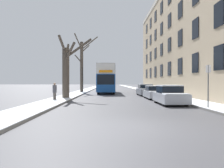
{
  "coord_description": "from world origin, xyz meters",
  "views": [
    {
      "loc": [
        -1.12,
        -7.95,
        1.67
      ],
      "look_at": [
        -0.68,
        20.72,
        1.44
      ],
      "focal_mm": 35.0,
      "sensor_mm": 36.0,
      "label": 1
    }
  ],
  "objects_px": {
    "bare_tree_left_0": "(67,69)",
    "parked_car_0": "(170,95)",
    "bare_tree_left_1": "(82,65)",
    "pedestrian_left_sidewalk": "(55,91)",
    "double_decker_bus": "(106,78)",
    "parked_car_1": "(154,93)",
    "parked_car_2": "(145,90)",
    "street_sign_post": "(208,84)"
  },
  "relations": [
    {
      "from": "bare_tree_left_1",
      "to": "pedestrian_left_sidewalk",
      "type": "bearing_deg",
      "value": -92.21
    },
    {
      "from": "parked_car_1",
      "to": "street_sign_post",
      "type": "relative_size",
      "value": 1.49
    },
    {
      "from": "parked_car_1",
      "to": "bare_tree_left_0",
      "type": "bearing_deg",
      "value": -178.43
    },
    {
      "from": "double_decker_bus",
      "to": "street_sign_post",
      "type": "height_order",
      "value": "double_decker_bus"
    },
    {
      "from": "double_decker_bus",
      "to": "parked_car_0",
      "type": "bearing_deg",
      "value": -74.26
    },
    {
      "from": "bare_tree_left_1",
      "to": "parked_car_1",
      "type": "bearing_deg",
      "value": -54.49
    },
    {
      "from": "double_decker_bus",
      "to": "parked_car_1",
      "type": "relative_size",
      "value": 2.66
    },
    {
      "from": "double_decker_bus",
      "to": "pedestrian_left_sidewalk",
      "type": "xyz_separation_m",
      "value": [
        -4.39,
        -14.77,
        -1.51
      ]
    },
    {
      "from": "parked_car_1",
      "to": "bare_tree_left_1",
      "type": "bearing_deg",
      "value": 125.51
    },
    {
      "from": "parked_car_0",
      "to": "bare_tree_left_0",
      "type": "bearing_deg",
      "value": 148.99
    },
    {
      "from": "double_decker_bus",
      "to": "street_sign_post",
      "type": "xyz_separation_m",
      "value": [
        6.35,
        -21.1,
        -0.85
      ]
    },
    {
      "from": "bare_tree_left_0",
      "to": "pedestrian_left_sidewalk",
      "type": "bearing_deg",
      "value": -104.84
    },
    {
      "from": "parked_car_1",
      "to": "parked_car_0",
      "type": "bearing_deg",
      "value": -90.0
    },
    {
      "from": "parked_car_0",
      "to": "street_sign_post",
      "type": "relative_size",
      "value": 1.48
    },
    {
      "from": "bare_tree_left_0",
      "to": "bare_tree_left_1",
      "type": "relative_size",
      "value": 0.66
    },
    {
      "from": "parked_car_1",
      "to": "parked_car_2",
      "type": "bearing_deg",
      "value": 90.0
    },
    {
      "from": "double_decker_bus",
      "to": "street_sign_post",
      "type": "distance_m",
      "value": 22.05
    },
    {
      "from": "parked_car_0",
      "to": "pedestrian_left_sidewalk",
      "type": "relative_size",
      "value": 2.47
    },
    {
      "from": "bare_tree_left_1",
      "to": "parked_car_1",
      "type": "relative_size",
      "value": 2.25
    },
    {
      "from": "bare_tree_left_0",
      "to": "parked_car_2",
      "type": "bearing_deg",
      "value": 33.15
    },
    {
      "from": "bare_tree_left_0",
      "to": "street_sign_post",
      "type": "height_order",
      "value": "bare_tree_left_0"
    },
    {
      "from": "bare_tree_left_0",
      "to": "parked_car_0",
      "type": "bearing_deg",
      "value": -31.01
    },
    {
      "from": "pedestrian_left_sidewalk",
      "to": "street_sign_post",
      "type": "distance_m",
      "value": 12.48
    },
    {
      "from": "parked_car_2",
      "to": "bare_tree_left_0",
      "type": "bearing_deg",
      "value": -146.85
    },
    {
      "from": "parked_car_0",
      "to": "parked_car_1",
      "type": "distance_m",
      "value": 5.51
    },
    {
      "from": "street_sign_post",
      "to": "pedestrian_left_sidewalk",
      "type": "bearing_deg",
      "value": 149.47
    },
    {
      "from": "bare_tree_left_0",
      "to": "parked_car_0",
      "type": "height_order",
      "value": "bare_tree_left_0"
    },
    {
      "from": "double_decker_bus",
      "to": "parked_car_2",
      "type": "bearing_deg",
      "value": -53.4
    },
    {
      "from": "parked_car_1",
      "to": "pedestrian_left_sidewalk",
      "type": "relative_size",
      "value": 2.49
    },
    {
      "from": "double_decker_bus",
      "to": "parked_car_2",
      "type": "height_order",
      "value": "double_decker_bus"
    },
    {
      "from": "double_decker_bus",
      "to": "pedestrian_left_sidewalk",
      "type": "bearing_deg",
      "value": -106.55
    },
    {
      "from": "bare_tree_left_1",
      "to": "parked_car_0",
      "type": "relative_size",
      "value": 2.27
    },
    {
      "from": "bare_tree_left_1",
      "to": "street_sign_post",
      "type": "height_order",
      "value": "bare_tree_left_1"
    },
    {
      "from": "bare_tree_left_1",
      "to": "parked_car_1",
      "type": "xyz_separation_m",
      "value": [
        8.81,
        -12.34,
        -3.78
      ]
    },
    {
      "from": "double_decker_bus",
      "to": "street_sign_post",
      "type": "relative_size",
      "value": 3.98
    },
    {
      "from": "parked_car_0",
      "to": "parked_car_2",
      "type": "xyz_separation_m",
      "value": [
        0.0,
        11.0,
        -0.0
      ]
    },
    {
      "from": "double_decker_bus",
      "to": "parked_car_2",
      "type": "xyz_separation_m",
      "value": [
        4.99,
        -6.72,
        -1.73
      ]
    },
    {
      "from": "bare_tree_left_0",
      "to": "parked_car_1",
      "type": "distance_m",
      "value": 9.08
    },
    {
      "from": "pedestrian_left_sidewalk",
      "to": "parked_car_0",
      "type": "bearing_deg",
      "value": -87.79
    },
    {
      "from": "bare_tree_left_1",
      "to": "street_sign_post",
      "type": "bearing_deg",
      "value": -64.43
    },
    {
      "from": "parked_car_1",
      "to": "pedestrian_left_sidewalk",
      "type": "height_order",
      "value": "pedestrian_left_sidewalk"
    },
    {
      "from": "bare_tree_left_1",
      "to": "parked_car_0",
      "type": "bearing_deg",
      "value": -63.74
    }
  ]
}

